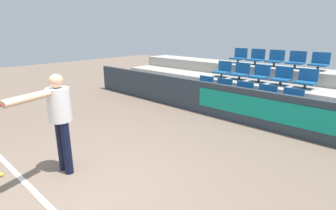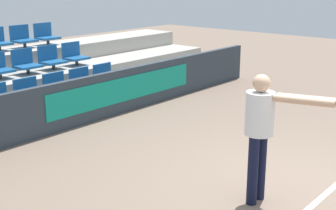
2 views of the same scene
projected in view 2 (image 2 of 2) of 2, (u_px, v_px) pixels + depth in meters
The scene contains 16 objects.
ground_plane at pixel (302, 192), 6.10m from camera, with size 30.00×30.00×0.00m, color #7A6656.
court_baseline at pixel (322, 197), 5.94m from camera, with size 4.52×0.08×0.01m.
barrier_wall at pixel (83, 101), 8.76m from camera, with size 10.91×0.14×0.89m.
bleacher_tier_front at pixel (63, 109), 9.19m from camera, with size 10.51×1.04×0.37m.
bleacher_tier_middle at pixel (31, 92), 9.79m from camera, with size 10.51×1.04×0.74m.
bleacher_tier_back at pixel (3, 76), 10.39m from camera, with size 10.51×1.04×1.11m.
stadium_chair_1 at pixel (29, 94), 8.69m from camera, with size 0.49×0.42×0.51m.
stadium_chair_2 at pixel (58, 88), 9.15m from camera, with size 0.49×0.42×0.51m.
stadium_chair_3 at pixel (83, 82), 9.62m from camera, with size 0.49×0.42×0.51m.
stadium_chair_4 at pixel (106, 77), 10.09m from camera, with size 0.49×0.42×0.51m.
stadium_chair_7 at pixel (26, 63), 9.71m from camera, with size 0.49×0.42×0.51m.
stadium_chair_8 at pixel (51, 59), 10.18m from camera, with size 0.49×0.42×0.51m.
stadium_chair_9 at pixel (74, 55), 10.64m from camera, with size 0.49×0.42×0.51m.
stadium_chair_13 at pixel (23, 38), 10.73m from camera, with size 0.49×0.42×0.51m.
stadium_chair_14 at pixel (46, 35), 11.20m from camera, with size 0.49×0.42×0.51m.
tennis_player at pixel (266, 124), 5.55m from camera, with size 0.60×1.58×1.62m.
Camera 2 is at (-5.38, -2.27, 2.74)m, focal length 50.00 mm.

